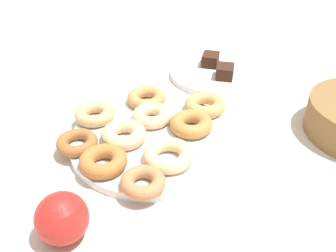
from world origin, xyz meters
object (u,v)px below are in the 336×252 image
object	(u,v)px
donut_plate	(153,140)
apple	(62,218)
donut_4	(124,134)
cake_plate	(214,74)
donut_6	(191,124)
donut_5	(169,155)
donut_2	(205,105)
donut_7	(103,161)
donut_3	(77,142)
brownie_near	(210,60)
donut_8	(152,116)
donut_0	(146,98)
donut_9	(143,182)
donut_1	(95,114)
brownie_far	(225,72)

from	to	relation	value
donut_plate	apple	world-z (taller)	apple
donut_plate	donut_4	distance (m)	0.06
donut_4	cake_plate	bearing A→B (deg)	159.69
donut_6	donut_5	bearing A→B (deg)	-11.02
donut_2	donut_7	bearing A→B (deg)	-31.89
donut_3	brownie_near	distance (m)	0.47
donut_8	brownie_near	bearing A→B (deg)	165.75
brownie_near	donut_0	bearing A→B (deg)	-24.77
cake_plate	donut_3	bearing A→B (deg)	-28.01
donut_5	apple	size ratio (longest dim) A/B	1.18
donut_5	donut_9	bearing A→B (deg)	-18.01
donut_plate	donut_6	xyz separation A→B (m)	(-0.04, 0.07, 0.02)
donut_6	donut_7	size ratio (longest dim) A/B	1.02
donut_2	donut_8	size ratio (longest dim) A/B	1.08
donut_0	donut_4	size ratio (longest dim) A/B	0.99
donut_1	apple	size ratio (longest dim) A/B	1.07
donut_3	brownie_far	bearing A→B (deg)	146.75
donut_3	donut_plate	bearing A→B (deg)	117.42
donut_plate	donut_9	bearing A→B (deg)	8.78
donut_4	donut_9	distance (m)	0.14
donut_3	cake_plate	bearing A→B (deg)	151.99
donut_7	cake_plate	size ratio (longest dim) A/B	0.37
donut_7	brownie_far	distance (m)	0.44
donut_9	apple	bearing A→B (deg)	-37.95
donut_3	donut_6	world-z (taller)	donut_6
cake_plate	brownie_near	world-z (taller)	brownie_near
donut_4	donut_9	xyz separation A→B (m)	(0.12, 0.07, -0.00)
donut_0	donut_7	bearing A→B (deg)	-2.74
donut_1	donut_3	bearing A→B (deg)	3.27
donut_3	donut_6	distance (m)	0.23
donut_1	brownie_far	bearing A→B (deg)	137.28
donut_plate	brownie_near	world-z (taller)	brownie_near
donut_8	cake_plate	bearing A→B (deg)	160.63
donut_4	donut_9	size ratio (longest dim) A/B	1.16
donut_0	brownie_near	distance (m)	0.26
donut_0	donut_4	world-z (taller)	donut_4
donut_6	brownie_near	size ratio (longest dim) A/B	1.67
donut_0	brownie_near	xyz separation A→B (m)	(-0.24, 0.11, 0.00)
donut_4	donut_7	xyz separation A→B (m)	(0.09, -0.01, -0.00)
donut_6	cake_plate	distance (m)	0.29
donut_6	donut_7	distance (m)	0.20
donut_0	apple	world-z (taller)	apple
brownie_far	cake_plate	bearing A→B (deg)	-135.00
donut_0	cake_plate	xyz separation A→B (m)	(-0.20, 0.13, -0.02)
donut_3	donut_4	distance (m)	0.09
donut_4	donut_9	bearing A→B (deg)	32.06
donut_9	donut_3	bearing A→B (deg)	-116.50
donut_0	donut_3	xyz separation A→B (m)	(0.19, -0.08, -0.00)
donut_0	apple	size ratio (longest dim) A/B	1.11
brownie_far	donut_7	bearing A→B (deg)	-22.47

